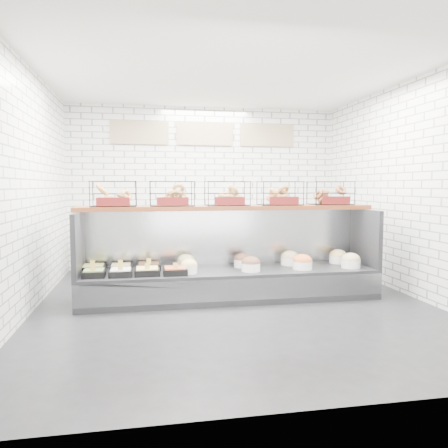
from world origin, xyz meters
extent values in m
plane|color=black|center=(0.00, 0.00, 0.00)|extent=(5.50, 5.50, 0.00)
cube|color=silver|center=(0.00, 2.75, 1.50)|extent=(5.00, 0.02, 3.00)
cube|color=silver|center=(-2.50, 0.00, 1.50)|extent=(0.02, 5.50, 3.00)
cube|color=silver|center=(2.50, 0.00, 1.50)|extent=(0.02, 5.50, 3.00)
cube|color=white|center=(0.00, 0.00, 3.00)|extent=(5.00, 5.50, 0.02)
cube|color=tan|center=(-1.20, 2.72, 2.50)|extent=(1.05, 0.03, 0.42)
cube|color=tan|center=(0.00, 2.72, 2.50)|extent=(1.05, 0.03, 0.42)
cube|color=tan|center=(1.20, 2.72, 2.50)|extent=(1.05, 0.03, 0.42)
cube|color=black|center=(0.00, 0.30, 0.20)|extent=(4.00, 0.90, 0.40)
cube|color=#93969B|center=(0.00, -0.14, 0.22)|extent=(4.00, 0.03, 0.28)
cube|color=#93969B|center=(0.00, 0.71, 0.80)|extent=(4.00, 0.08, 0.80)
cube|color=black|center=(-1.97, 0.30, 0.80)|extent=(0.06, 0.90, 0.80)
cube|color=black|center=(1.97, 0.30, 0.80)|extent=(0.06, 0.90, 0.80)
cube|color=black|center=(-1.77, 0.11, 0.44)|extent=(0.27, 0.27, 0.08)
cube|color=#78994E|center=(-1.77, 0.11, 0.48)|extent=(0.23, 0.23, 0.04)
cube|color=#ECC852|center=(-1.77, 0.02, 0.53)|extent=(0.06, 0.01, 0.08)
cube|color=black|center=(-1.81, 0.46, 0.44)|extent=(0.30, 0.30, 0.08)
cube|color=#DCD970|center=(-1.81, 0.46, 0.48)|extent=(0.25, 0.25, 0.04)
cube|color=#ECC852|center=(-1.81, 0.35, 0.53)|extent=(0.06, 0.01, 0.08)
cube|color=black|center=(-1.44, 0.10, 0.44)|extent=(0.29, 0.29, 0.08)
cube|color=white|center=(-1.44, 0.10, 0.48)|extent=(0.24, 0.24, 0.04)
cube|color=#ECC852|center=(-1.44, 0.00, 0.53)|extent=(0.06, 0.01, 0.08)
cube|color=black|center=(-1.46, 0.43, 0.44)|extent=(0.29, 0.29, 0.08)
cube|color=#DCC387|center=(-1.46, 0.43, 0.48)|extent=(0.24, 0.24, 0.04)
cube|color=#ECC852|center=(-1.46, 0.33, 0.53)|extent=(0.06, 0.01, 0.08)
cube|color=black|center=(-1.11, 0.12, 0.44)|extent=(0.32, 0.32, 0.08)
cube|color=#FAE080|center=(-1.11, 0.12, 0.48)|extent=(0.27, 0.27, 0.04)
cube|color=#ECC852|center=(-1.11, 0.01, 0.53)|extent=(0.06, 0.01, 0.08)
cube|color=black|center=(-1.09, 0.48, 0.44)|extent=(0.32, 0.32, 0.08)
cube|color=brown|center=(-1.09, 0.48, 0.48)|extent=(0.27, 0.27, 0.04)
cube|color=#ECC852|center=(-1.09, 0.37, 0.53)|extent=(0.06, 0.01, 0.08)
cube|color=black|center=(-0.76, 0.09, 0.44)|extent=(0.30, 0.30, 0.08)
cube|color=#E75F31|center=(-0.76, 0.09, 0.48)|extent=(0.26, 0.26, 0.04)
cube|color=#ECC852|center=(-0.76, -0.02, 0.53)|extent=(0.06, 0.01, 0.08)
cylinder|color=white|center=(-0.57, 0.13, 0.46)|extent=(0.22, 0.22, 0.11)
ellipsoid|color=#F1D47B|center=(-0.57, 0.13, 0.52)|extent=(0.21, 0.21, 0.15)
cylinder|color=white|center=(-0.58, 0.48, 0.46)|extent=(0.25, 0.25, 0.11)
ellipsoid|color=#D7C984|center=(-0.58, 0.48, 0.52)|extent=(0.24, 0.24, 0.17)
cylinder|color=white|center=(0.25, 0.12, 0.46)|extent=(0.25, 0.25, 0.11)
ellipsoid|color=brown|center=(0.25, 0.12, 0.52)|extent=(0.25, 0.25, 0.17)
cylinder|color=white|center=(0.21, 0.43, 0.46)|extent=(0.24, 0.24, 0.11)
ellipsoid|color=brown|center=(0.21, 0.43, 0.52)|extent=(0.24, 0.24, 0.17)
cylinder|color=white|center=(0.98, 0.13, 0.46)|extent=(0.27, 0.27, 0.11)
ellipsoid|color=#D7602D|center=(0.98, 0.13, 0.52)|extent=(0.26, 0.26, 0.18)
cylinder|color=white|center=(0.92, 0.48, 0.46)|extent=(0.26, 0.26, 0.11)
ellipsoid|color=#CCB67D|center=(0.92, 0.48, 0.52)|extent=(0.26, 0.26, 0.18)
cylinder|color=white|center=(1.68, 0.12, 0.46)|extent=(0.26, 0.26, 0.11)
ellipsoid|color=tan|center=(1.68, 0.12, 0.52)|extent=(0.26, 0.26, 0.18)
cylinder|color=white|center=(1.66, 0.49, 0.46)|extent=(0.25, 0.25, 0.11)
ellipsoid|color=#E9C077|center=(1.66, 0.49, 0.52)|extent=(0.25, 0.25, 0.17)
cube|color=#532411|center=(0.00, 0.52, 1.23)|extent=(4.10, 0.50, 0.06)
cube|color=black|center=(-1.53, 0.52, 1.43)|extent=(0.60, 0.38, 0.34)
cube|color=#571110|center=(-1.53, 0.32, 1.33)|extent=(0.42, 0.02, 0.11)
cube|color=black|center=(-0.77, 0.52, 1.43)|extent=(0.60, 0.38, 0.34)
cube|color=#571110|center=(-0.77, 0.32, 1.33)|extent=(0.42, 0.02, 0.11)
cube|color=black|center=(0.00, 0.52, 1.43)|extent=(0.60, 0.38, 0.34)
cube|color=#571110|center=(0.00, 0.32, 1.33)|extent=(0.42, 0.02, 0.11)
cube|color=black|center=(0.77, 0.52, 1.43)|extent=(0.60, 0.38, 0.34)
cube|color=#571110|center=(0.77, 0.32, 1.33)|extent=(0.42, 0.02, 0.11)
cube|color=black|center=(1.53, 0.52, 1.43)|extent=(0.60, 0.38, 0.34)
cube|color=#571110|center=(1.53, 0.32, 1.33)|extent=(0.42, 0.02, 0.11)
cube|color=#93969B|center=(0.00, 2.43, 0.45)|extent=(4.00, 0.60, 0.90)
cube|color=black|center=(-1.19, 2.42, 1.02)|extent=(0.40, 0.30, 0.24)
cube|color=silver|center=(-0.50, 2.37, 0.99)|extent=(0.35, 0.28, 0.18)
cylinder|color=#CF4F33|center=(0.52, 2.43, 1.01)|extent=(0.09, 0.09, 0.22)
cube|color=black|center=(1.29, 2.38, 1.05)|extent=(0.30, 0.30, 0.30)
camera|label=1|loc=(-1.14, -5.46, 1.53)|focal=35.00mm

